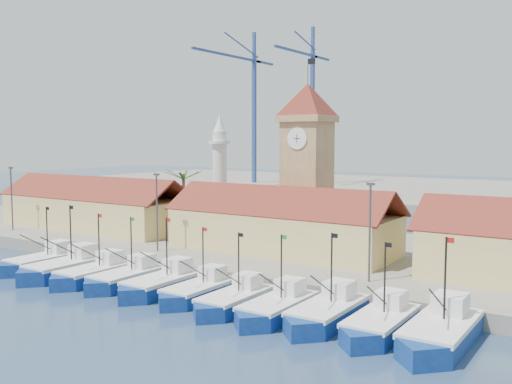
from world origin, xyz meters
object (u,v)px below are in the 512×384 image
Objects in this scene: clock_tower at (307,159)px; minaret at (220,173)px; boat_5 at (197,292)px; boat_0 at (41,263)px.

minaret is at bearing 172.39° from clock_tower.
clock_tower reaches higher than boat_5.
minaret is at bearing 77.46° from boat_0.
clock_tower is at bearing -7.61° from minaret.
clock_tower is at bearing 93.62° from boat_5.
boat_0 is 1.07× the size of boat_5.
boat_0 is 0.43× the size of clock_tower.
clock_tower is 15.30m from minaret.
boat_0 is at bearing -131.45° from clock_tower.
boat_0 is 33.14m from clock_tower.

